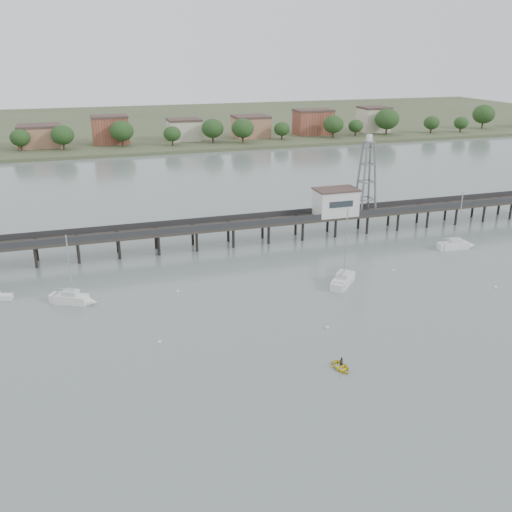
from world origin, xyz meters
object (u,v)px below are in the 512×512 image
at_px(pier, 213,227).
at_px(white_tender, 1,297).
at_px(yellow_dinghy, 341,369).
at_px(sailboat_c, 345,278).
at_px(sailboat_b, 77,300).
at_px(sailboat_e, 459,245).
at_px(lattice_tower, 367,178).

xyz_separation_m(pier, white_tender, (-35.78, -14.07, -3.42)).
bearing_deg(yellow_dinghy, sailboat_c, 57.06).
xyz_separation_m(sailboat_b, sailboat_c, (41.16, -4.18, -0.01)).
height_order(pier, white_tender, pier).
xyz_separation_m(sailboat_c, yellow_dinghy, (-12.08, -23.86, -0.64)).
bearing_deg(pier, sailboat_e, -19.17).
bearing_deg(white_tender, yellow_dinghy, -26.19).
bearing_deg(pier, white_tender, -158.53).
relative_size(pier, sailboat_b, 13.58).
height_order(sailboat_b, sailboat_c, sailboat_c).
bearing_deg(sailboat_e, white_tender, -175.48).
height_order(pier, yellow_dinghy, pier).
xyz_separation_m(sailboat_e, white_tender, (-79.26, 1.04, -0.28)).
bearing_deg(lattice_tower, sailboat_b, -161.34).
relative_size(white_tender, yellow_dinghy, 1.10).
bearing_deg(pier, sailboat_b, -142.63).
height_order(white_tender, yellow_dinghy, yellow_dinghy).
bearing_deg(white_tender, sailboat_c, 3.43).
relative_size(sailboat_b, white_tender, 3.33).
bearing_deg(pier, yellow_dinghy, -85.03).
bearing_deg(lattice_tower, pier, -180.00).
xyz_separation_m(lattice_tower, yellow_dinghy, (-27.40, -47.11, -11.10)).
height_order(sailboat_e, yellow_dinghy, sailboat_e).
xyz_separation_m(pier, yellow_dinghy, (4.10, -47.11, -3.79)).
xyz_separation_m(lattice_tower, sailboat_c, (-15.32, -23.25, -10.46)).
height_order(pier, lattice_tower, lattice_tower).
bearing_deg(yellow_dinghy, pier, 88.89).
height_order(lattice_tower, sailboat_c, lattice_tower).
bearing_deg(sailboat_b, white_tender, -176.50).
distance_m(sailboat_e, sailboat_b, 68.57).
relative_size(lattice_tower, sailboat_c, 1.19).
bearing_deg(white_tender, lattice_tower, 25.26).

